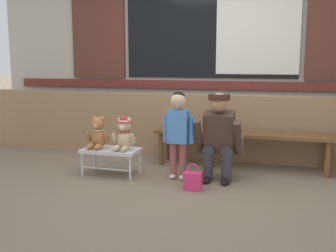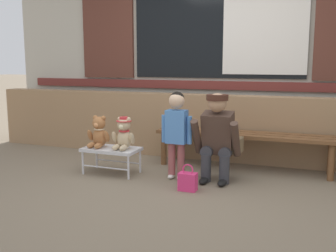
{
  "view_description": "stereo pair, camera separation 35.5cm",
  "coord_description": "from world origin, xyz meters",
  "px_view_note": "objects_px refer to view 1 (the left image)",
  "views": [
    {
      "loc": [
        1.05,
        -3.69,
        1.27
      ],
      "look_at": [
        -0.22,
        0.57,
        0.55
      ],
      "focal_mm": 42.38,
      "sensor_mm": 36.0,
      "label": 1
    },
    {
      "loc": [
        1.38,
        -3.57,
        1.27
      ],
      "look_at": [
        -0.22,
        0.57,
        0.55
      ],
      "focal_mm": 42.38,
      "sensor_mm": 36.0,
      "label": 2
    }
  ],
  "objects_px": {
    "teddy_bear_plain": "(98,134)",
    "child_standing": "(178,125)",
    "handbag_on_ground": "(193,181)",
    "small_display_bench": "(111,152)",
    "wooden_bench_long": "(241,137)",
    "adult_crouching": "(220,136)",
    "teddy_bear_with_hat": "(124,134)"
  },
  "relations": [
    {
      "from": "wooden_bench_long",
      "to": "handbag_on_ground",
      "type": "bearing_deg",
      "value": -109.78
    },
    {
      "from": "handbag_on_ground",
      "to": "child_standing",
      "type": "bearing_deg",
      "value": 125.21
    },
    {
      "from": "wooden_bench_long",
      "to": "teddy_bear_plain",
      "type": "relative_size",
      "value": 5.78
    },
    {
      "from": "adult_crouching",
      "to": "handbag_on_ground",
      "type": "bearing_deg",
      "value": -113.41
    },
    {
      "from": "teddy_bear_with_hat",
      "to": "child_standing",
      "type": "relative_size",
      "value": 0.38
    },
    {
      "from": "small_display_bench",
      "to": "child_standing",
      "type": "distance_m",
      "value": 0.84
    },
    {
      "from": "wooden_bench_long",
      "to": "handbag_on_ground",
      "type": "distance_m",
      "value": 1.11
    },
    {
      "from": "small_display_bench",
      "to": "handbag_on_ground",
      "type": "xyz_separation_m",
      "value": [
        1.01,
        -0.28,
        -0.17
      ]
    },
    {
      "from": "wooden_bench_long",
      "to": "teddy_bear_with_hat",
      "type": "height_order",
      "value": "teddy_bear_with_hat"
    },
    {
      "from": "adult_crouching",
      "to": "child_standing",
      "type": "bearing_deg",
      "value": -167.43
    },
    {
      "from": "small_display_bench",
      "to": "handbag_on_ground",
      "type": "bearing_deg",
      "value": -15.27
    },
    {
      "from": "teddy_bear_plain",
      "to": "handbag_on_ground",
      "type": "bearing_deg",
      "value": -13.33
    },
    {
      "from": "small_display_bench",
      "to": "adult_crouching",
      "type": "height_order",
      "value": "adult_crouching"
    },
    {
      "from": "small_display_bench",
      "to": "teddy_bear_with_hat",
      "type": "relative_size",
      "value": 1.76
    },
    {
      "from": "child_standing",
      "to": "adult_crouching",
      "type": "height_order",
      "value": "child_standing"
    },
    {
      "from": "adult_crouching",
      "to": "handbag_on_ground",
      "type": "xyz_separation_m",
      "value": [
        -0.19,
        -0.45,
        -0.38
      ]
    },
    {
      "from": "teddy_bear_plain",
      "to": "small_display_bench",
      "type": "bearing_deg",
      "value": -0.51
    },
    {
      "from": "teddy_bear_with_hat",
      "to": "handbag_on_ground",
      "type": "relative_size",
      "value": 1.34
    },
    {
      "from": "small_display_bench",
      "to": "wooden_bench_long",
      "type": "bearing_deg",
      "value": 28.13
    },
    {
      "from": "teddy_bear_with_hat",
      "to": "adult_crouching",
      "type": "bearing_deg",
      "value": 9.1
    },
    {
      "from": "teddy_bear_plain",
      "to": "child_standing",
      "type": "distance_m",
      "value": 0.94
    },
    {
      "from": "child_standing",
      "to": "adult_crouching",
      "type": "xyz_separation_m",
      "value": [
        0.44,
        0.1,
        -0.11
      ]
    },
    {
      "from": "teddy_bear_with_hat",
      "to": "handbag_on_ground",
      "type": "xyz_separation_m",
      "value": [
        0.85,
        -0.28,
        -0.38
      ]
    },
    {
      "from": "wooden_bench_long",
      "to": "adult_crouching",
      "type": "xyz_separation_m",
      "value": [
        -0.17,
        -0.57,
        0.11
      ]
    },
    {
      "from": "wooden_bench_long",
      "to": "child_standing",
      "type": "relative_size",
      "value": 2.19
    },
    {
      "from": "teddy_bear_with_hat",
      "to": "adult_crouching",
      "type": "distance_m",
      "value": 1.06
    },
    {
      "from": "small_display_bench",
      "to": "handbag_on_ground",
      "type": "relative_size",
      "value": 2.35
    },
    {
      "from": "teddy_bear_with_hat",
      "to": "child_standing",
      "type": "distance_m",
      "value": 0.62
    },
    {
      "from": "handbag_on_ground",
      "to": "teddy_bear_plain",
      "type": "bearing_deg",
      "value": 166.67
    },
    {
      "from": "teddy_bear_with_hat",
      "to": "handbag_on_ground",
      "type": "bearing_deg",
      "value": -18.09
    },
    {
      "from": "child_standing",
      "to": "wooden_bench_long",
      "type": "bearing_deg",
      "value": 47.44
    },
    {
      "from": "small_display_bench",
      "to": "handbag_on_ground",
      "type": "height_order",
      "value": "small_display_bench"
    }
  ]
}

